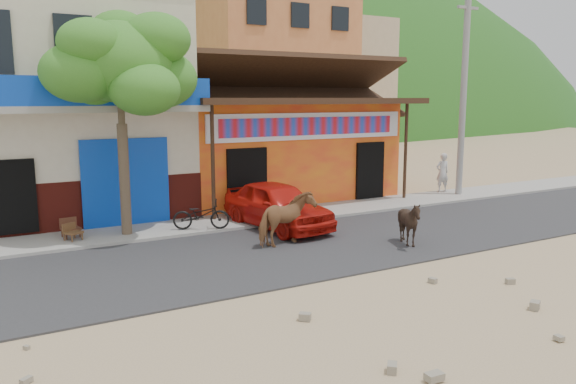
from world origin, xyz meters
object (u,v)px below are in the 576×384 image
(cafe_chair_right, at_px, (73,225))
(red_car, at_px, (277,205))
(cow_tan, at_px, (287,219))
(cafe_chair_left, at_px, (70,220))
(tree, at_px, (122,124))
(cow_dark, at_px, (410,223))
(scooter, at_px, (201,215))
(utility_pole, at_px, (464,89))
(pedestrian, at_px, (442,173))

(cafe_chair_right, bearing_deg, red_car, -39.14)
(cow_tan, height_order, cafe_chair_left, cow_tan)
(cafe_chair_right, bearing_deg, tree, -26.50)
(cow_tan, height_order, cow_dark, cow_tan)
(scooter, bearing_deg, utility_pole, -62.53)
(tree, bearing_deg, cafe_chair_right, -178.14)
(cafe_chair_right, bearing_deg, cow_tan, -59.41)
(cow_tan, height_order, cafe_chair_right, cow_tan)
(tree, relative_size, scooter, 3.78)
(cow_tan, bearing_deg, red_car, -36.48)
(pedestrian, bearing_deg, scooter, 17.96)
(pedestrian, height_order, cafe_chair_right, pedestrian)
(cow_dark, bearing_deg, red_car, -174.91)
(tree, height_order, cow_tan, tree)
(cow_tan, bearing_deg, cafe_chair_right, 43.80)
(tree, height_order, cow_dark, tree)
(cow_dark, xyz_separation_m, cafe_chair_right, (-7.52, 4.47, -0.09))
(scooter, bearing_deg, tree, 99.55)
(tree, relative_size, cow_dark, 5.09)
(tree, height_order, cafe_chair_right, tree)
(scooter, height_order, pedestrian, pedestrian)
(utility_pole, bearing_deg, pedestrian, 105.95)
(tree, distance_m, scooter, 3.29)
(red_car, distance_m, scooter, 2.21)
(cow_dark, height_order, cafe_chair_left, cow_dark)
(red_car, bearing_deg, cafe_chair_left, 158.72)
(utility_pole, bearing_deg, cow_tan, -161.64)
(cow_tan, bearing_deg, cow_dark, -135.28)
(cow_tan, bearing_deg, utility_pole, -86.79)
(cow_tan, distance_m, cow_dark, 3.16)
(tree, xyz_separation_m, utility_pole, (12.80, 0.20, 1.00))
(utility_pole, relative_size, red_car, 1.99)
(red_car, distance_m, cafe_chair_right, 5.60)
(scooter, bearing_deg, cafe_chair_right, 106.10)
(cow_dark, xyz_separation_m, red_car, (-2.02, 3.42, 0.09))
(tree, height_order, utility_pole, utility_pole)
(cow_dark, xyz_separation_m, scooter, (-4.15, 4.01, -0.09))
(red_car, bearing_deg, utility_pole, 1.70)
(cow_dark, bearing_deg, cow_tan, -145.61)
(utility_pole, bearing_deg, cow_dark, -144.80)
(pedestrian, relative_size, cafe_chair_right, 1.85)
(cafe_chair_right, bearing_deg, pedestrian, -24.50)
(cow_tan, relative_size, cafe_chair_right, 1.93)
(cow_dark, bearing_deg, pedestrian, 104.40)
(utility_pole, distance_m, cow_tan, 10.49)
(cow_dark, bearing_deg, cafe_chair_right, -146.19)
(tree, distance_m, cafe_chair_right, 2.94)
(cow_tan, relative_size, red_car, 0.40)
(pedestrian, bearing_deg, red_car, 23.65)
(utility_pole, relative_size, cafe_chair_left, 8.42)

